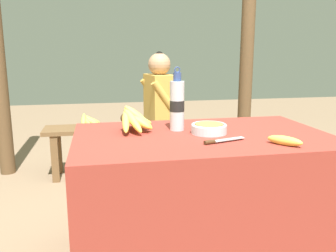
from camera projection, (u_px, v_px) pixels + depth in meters
market_counter at (201, 196)px, 1.90m from camera, size 1.31×0.82×0.68m
banana_bunch_ripe at (133, 118)px, 1.89m from camera, size 0.19×0.30×0.15m
serving_bowl at (209, 128)px, 1.85m from camera, size 0.19×0.19×0.05m
water_bottle at (177, 105)px, 1.90m from camera, size 0.08×0.08×0.34m
loose_banana_front at (285, 141)px, 1.61m from camera, size 0.14×0.16×0.04m
knife at (219, 141)px, 1.66m from camera, size 0.22×0.09×0.02m
wooden_bench at (134, 133)px, 3.23m from camera, size 1.57×0.32×0.44m
seated_vendor at (155, 104)px, 3.17m from camera, size 0.44×0.41×1.10m
banana_bunch_green at (88, 120)px, 3.13m from camera, size 0.18×0.29×0.14m
support_post_far at (247, 41)px, 3.47m from camera, size 0.13×0.13×2.40m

